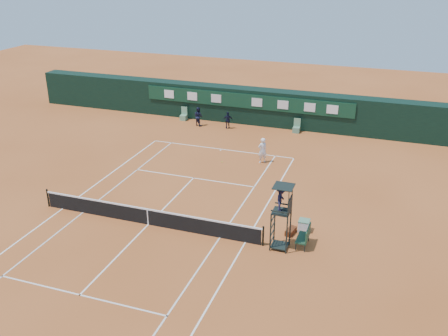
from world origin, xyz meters
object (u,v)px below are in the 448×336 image
at_px(cooler, 304,225).
at_px(player_bench, 305,236).
at_px(player, 262,150).
at_px(tennis_net, 148,216).
at_px(umpire_chair, 282,204).

bearing_deg(cooler, player_bench, -77.86).
distance_m(cooler, player, 9.50).
height_order(tennis_net, umpire_chair, umpire_chair).
bearing_deg(player_bench, player, 116.37).
xyz_separation_m(tennis_net, player_bench, (8.38, 0.64, 0.09)).
bearing_deg(umpire_chair, tennis_net, -179.40).
distance_m(player_bench, cooler, 1.52).
height_order(umpire_chair, player_bench, umpire_chair).
bearing_deg(player_bench, tennis_net, -175.63).
bearing_deg(player, tennis_net, 27.41).
xyz_separation_m(umpire_chair, player_bench, (1.15, 0.56, -1.86)).
bearing_deg(cooler, tennis_net, -165.36).
bearing_deg(player_bench, umpire_chair, -153.77).
height_order(tennis_net, cooler, tennis_net).
bearing_deg(umpire_chair, player_bench, 26.23).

